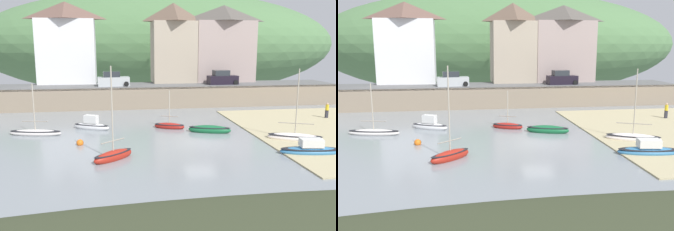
{
  "view_description": "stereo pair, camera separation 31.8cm",
  "coord_description": "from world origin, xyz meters",
  "views": [
    {
      "loc": [
        -6.79,
        -27.07,
        7.61
      ],
      "look_at": [
        -2.19,
        3.59,
        1.57
      ],
      "focal_mm": 38.25,
      "sensor_mm": 36.0,
      "label": 1
    },
    {
      "loc": [
        -6.47,
        -27.11,
        7.61
      ],
      "look_at": [
        -2.19,
        3.59,
        1.57
      ],
      "focal_mm": 38.25,
      "sensor_mm": 36.0,
      "label": 2
    }
  ],
  "objects": [
    {
      "name": "hillside_backdrop",
      "position": [
        3.74,
        55.2,
        8.02
      ],
      "size": [
        80.0,
        44.0,
        22.9
      ],
      "color": "#4F7848",
      "rests_on": "ground"
    },
    {
      "name": "sailboat_white_hull",
      "position": [
        1.52,
        3.22,
        0.26
      ],
      "size": [
        3.94,
        2.26,
        0.84
      ],
      "rotation": [
        0.0,
        0.0,
        -0.33
      ],
      "color": "#165E33",
      "rests_on": "ground"
    },
    {
      "name": "mooring_buoy",
      "position": [
        -9.59,
        0.68,
        0.17
      ],
      "size": [
        0.55,
        0.55,
        0.55
      ],
      "color": "orange",
      "rests_on": "ground"
    },
    {
      "name": "person_on_slipway",
      "position": [
        15.45,
        7.34,
        0.98
      ],
      "size": [
        0.34,
        0.34,
        1.62
      ],
      "color": "#282833",
      "rests_on": "ground"
    },
    {
      "name": "waterfront_building_centre",
      "position": [
        1.83,
        25.2,
        8.13
      ],
      "size": [
        6.46,
        5.66,
        11.25
      ],
      "color": "tan",
      "rests_on": "ground"
    },
    {
      "name": "parked_car_near_slipway",
      "position": [
        -6.96,
        20.7,
        3.2
      ],
      "size": [
        4.24,
        2.09,
        1.95
      ],
      "rotation": [
        0.0,
        0.0,
        0.1
      ],
      "color": "#B1B8BC",
      "rests_on": "ground"
    },
    {
      "name": "quay_seawall",
      "position": [
        0.0,
        17.5,
        1.36
      ],
      "size": [
        48.0,
        9.4,
        2.4
      ],
      "color": "gray",
      "rests_on": "ground"
    },
    {
      "name": "sailboat_blue_trim",
      "position": [
        -9.02,
        6.08,
        0.36
      ],
      "size": [
        3.62,
        2.39,
        1.49
      ],
      "rotation": [
        0.0,
        0.0,
        -0.45
      ],
      "color": "white",
      "rests_on": "ground"
    },
    {
      "name": "ground",
      "position": [
        1.4,
        -9.56,
        0.16
      ],
      "size": [
        48.0,
        41.0,
        0.61
      ],
      "color": "gray"
    },
    {
      "name": "parked_car_by_wall",
      "position": [
        7.97,
        20.7,
        3.2
      ],
      "size": [
        4.21,
        1.97,
        1.95
      ],
      "rotation": [
        0.0,
        0.0,
        0.07
      ],
      "color": "black",
      "rests_on": "ground"
    },
    {
      "name": "rowboat_small_beached",
      "position": [
        7.72,
        -0.53,
        0.27
      ],
      "size": [
        4.51,
        2.95,
        6.03
      ],
      "rotation": [
        0.0,
        0.0,
        -0.42
      ],
      "color": "white",
      "rests_on": "ground"
    },
    {
      "name": "waterfront_building_right",
      "position": [
        9.35,
        25.2,
        8.01
      ],
      "size": [
        8.96,
        5.18,
        11.05
      ],
      "color": "#A6928C",
      "rests_on": "ground"
    },
    {
      "name": "sailboat_nearest_shore",
      "position": [
        -1.78,
        5.42,
        0.23
      ],
      "size": [
        3.11,
        2.18,
        3.7
      ],
      "rotation": [
        0.0,
        0.0,
        -0.42
      ],
      "color": "#A11E18",
      "rests_on": "ground"
    },
    {
      "name": "sailboat_tall_mast",
      "position": [
        -13.72,
        4.58,
        0.22
      ],
      "size": [
        4.72,
        2.04,
        4.61
      ],
      "rotation": [
        0.0,
        0.0,
        -0.2
      ],
      "color": "silver",
      "rests_on": "ground"
    },
    {
      "name": "motorboat_with_cabin",
      "position": [
        -7.0,
        -3.44,
        0.31
      ],
      "size": [
        3.07,
        2.78,
        6.54
      ],
      "rotation": [
        0.0,
        0.0,
        0.7
      ],
      "color": "#A62317",
      "rests_on": "ground"
    },
    {
      "name": "waterfront_building_left",
      "position": [
        -13.26,
        25.2,
        8.09
      ],
      "size": [
        8.12,
        4.4,
        11.17
      ],
      "color": "white",
      "rests_on": "ground"
    },
    {
      "name": "fishing_boat_green",
      "position": [
        6.99,
        -4.22,
        0.31
      ],
      "size": [
        4.57,
        2.03,
        1.28
      ],
      "rotation": [
        0.0,
        0.0,
        -0.16
      ],
      "color": "teal",
      "rests_on": "ground"
    }
  ]
}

